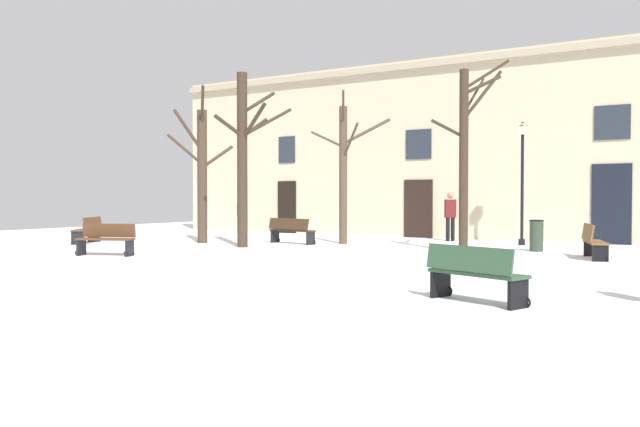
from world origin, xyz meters
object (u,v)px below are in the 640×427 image
(tree_right_of_center, at_px, (465,152))
(person_by_shop_door, at_px, (242,213))
(tree_near_facade, at_px, (202,172))
(bench_near_lamp, at_px, (106,239))
(litter_bin, at_px, (536,235))
(tree_center, at_px, (244,155))
(bench_back_to_back_left, at_px, (593,241))
(streetlamp, at_px, (522,170))
(bench_far_corner, at_px, (88,230))
(bench_by_litter_bin, at_px, (475,274))
(bench_facing_shops, at_px, (291,230))
(person_strolling, at_px, (450,214))
(tree_foreground, at_px, (344,170))

(tree_right_of_center, relative_size, person_by_shop_door, 3.49)
(person_by_shop_door, bearing_deg, tree_near_facade, 43.37)
(bench_near_lamp, bearing_deg, litter_bin, 17.13)
(tree_center, distance_m, litter_bin, 9.18)
(bench_near_lamp, distance_m, bench_back_to_back_left, 12.80)
(tree_center, height_order, bench_near_lamp, tree_center)
(streetlamp, relative_size, bench_far_corner, 2.44)
(tree_near_facade, distance_m, bench_by_litter_bin, 14.42)
(tree_right_of_center, distance_m, streetlamp, 3.93)
(bench_back_to_back_left, bearing_deg, bench_by_litter_bin, 160.74)
(litter_bin, relative_size, bench_by_litter_bin, 0.56)
(streetlamp, bearing_deg, litter_bin, -66.18)
(litter_bin, distance_m, person_by_shop_door, 13.27)
(streetlamp, bearing_deg, bench_near_lamp, -131.31)
(streetlamp, relative_size, litter_bin, 4.42)
(bench_far_corner, relative_size, person_by_shop_door, 1.04)
(tree_right_of_center, height_order, tree_center, tree_right_of_center)
(bench_near_lamp, bearing_deg, bench_facing_shops, 53.68)
(streetlamp, xyz_separation_m, bench_facing_shops, (-6.82, -3.42, -2.01))
(bench_near_lamp, bearing_deg, streetlamp, 27.80)
(tree_right_of_center, xyz_separation_m, person_strolling, (-2.10, 4.50, -1.87))
(tree_center, distance_m, person_by_shop_door, 7.82)
(litter_bin, bearing_deg, person_by_shop_door, 168.11)
(litter_bin, bearing_deg, streetlamp, 113.82)
(tree_center, xyz_separation_m, bench_facing_shops, (0.44, 2.02, -2.44))
(bench_facing_shops, bearing_deg, bench_near_lamp, 85.10)
(bench_by_litter_bin, bearing_deg, tree_foreground, -31.52)
(bench_near_lamp, distance_m, person_by_shop_door, 10.78)
(litter_bin, relative_size, bench_back_to_back_left, 0.54)
(streetlamp, xyz_separation_m, bench_back_to_back_left, (2.79, -3.86, -2.01))
(tree_center, xyz_separation_m, litter_bin, (8.26, 3.17, -2.44))
(person_by_shop_door, bearing_deg, tree_center, 57.78)
(bench_back_to_back_left, distance_m, person_by_shop_door, 15.40)
(tree_right_of_center, bearing_deg, tree_center, -166.71)
(tree_center, relative_size, person_strolling, 3.12)
(tree_right_of_center, distance_m, bench_far_corner, 12.88)
(tree_right_of_center, relative_size, bench_back_to_back_left, 3.26)
(tree_foreground, relative_size, tree_center, 0.91)
(tree_center, relative_size, bench_facing_shops, 2.91)
(tree_near_facade, height_order, bench_facing_shops, tree_near_facade)
(streetlamp, height_order, bench_back_to_back_left, streetlamp)
(person_strolling, bearing_deg, tree_center, -162.17)
(person_by_shop_door, xyz_separation_m, person_strolling, (9.29, 0.17, 0.10))
(bench_back_to_back_left, bearing_deg, bench_facing_shops, 70.44)
(bench_far_corner, distance_m, bench_by_litter_bin, 16.29)
(tree_center, xyz_separation_m, streetlamp, (7.26, 5.44, -0.43))
(streetlamp, height_order, person_strolling, streetlamp)
(bench_far_corner, bearing_deg, tree_right_of_center, 72.82)
(litter_bin, bearing_deg, tree_center, -159.02)
(litter_bin, xyz_separation_m, bench_near_lamp, (-9.57, -7.48, -0.02))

